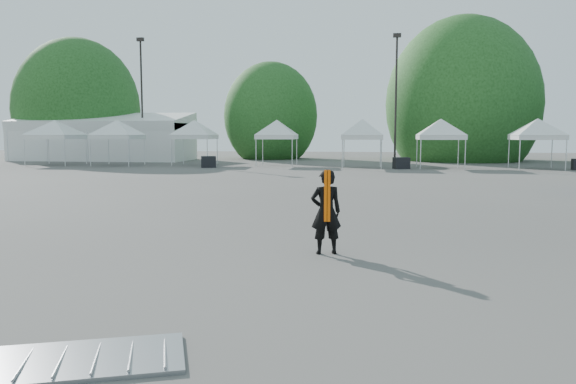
# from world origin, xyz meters

# --- Properties ---
(ground) EXTENTS (120.00, 120.00, 0.00)m
(ground) POSITION_xyz_m (0.00, 0.00, 0.00)
(ground) COLOR #474442
(ground) RESTS_ON ground
(marquee) EXTENTS (15.00, 6.25, 4.23)m
(marquee) POSITION_xyz_m (-22.00, 35.00, 1.97)
(marquee) COLOR silver
(marquee) RESTS_ON ground
(light_pole_west) EXTENTS (0.60, 0.25, 10.30)m
(light_pole_west) POSITION_xyz_m (-18.00, 34.00, 5.77)
(light_pole_west) COLOR black
(light_pole_west) RESTS_ON ground
(light_pole_east) EXTENTS (0.60, 0.25, 9.80)m
(light_pole_east) POSITION_xyz_m (3.00, 32.00, 5.52)
(light_pole_east) COLOR black
(light_pole_east) RESTS_ON ground
(tree_far_w) EXTENTS (4.80, 4.80, 7.30)m
(tree_far_w) POSITION_xyz_m (-26.00, 38.00, 4.54)
(tree_far_w) COLOR #382314
(tree_far_w) RESTS_ON ground
(tree_mid_w) EXTENTS (4.16, 4.16, 6.33)m
(tree_mid_w) POSITION_xyz_m (-8.00, 40.00, 3.93)
(tree_mid_w) COLOR #382314
(tree_mid_w) RESTS_ON ground
(tree_mid_e) EXTENTS (5.12, 5.12, 7.79)m
(tree_mid_e) POSITION_xyz_m (9.00, 39.00, 4.84)
(tree_mid_e) COLOR #382314
(tree_mid_e) RESTS_ON ground
(tent_a) EXTENTS (4.68, 4.68, 3.88)m
(tent_a) POSITION_xyz_m (-22.04, 27.33, 3.06)
(tent_a) COLOR silver
(tent_a) RESTS_ON ground
(tent_b) EXTENTS (4.34, 4.34, 3.88)m
(tent_b) POSITION_xyz_m (-17.22, 27.43, 3.06)
(tent_b) COLOR silver
(tent_b) RESTS_ON ground
(tent_c) EXTENTS (4.08, 4.08, 3.88)m
(tent_c) POSITION_xyz_m (-11.77, 28.64, 3.06)
(tent_c) COLOR silver
(tent_c) RESTS_ON ground
(tent_d) EXTENTS (3.94, 3.94, 3.88)m
(tent_d) POSITION_xyz_m (-5.60, 28.71, 3.06)
(tent_d) COLOR silver
(tent_d) RESTS_ON ground
(tent_e) EXTENTS (3.90, 3.90, 3.88)m
(tent_e) POSITION_xyz_m (0.56, 27.01, 3.06)
(tent_e) COLOR silver
(tent_e) RESTS_ON ground
(tent_f) EXTENTS (4.28, 4.28, 3.88)m
(tent_f) POSITION_xyz_m (5.79, 27.33, 3.06)
(tent_f) COLOR silver
(tent_f) RESTS_ON ground
(tent_g) EXTENTS (4.26, 4.26, 3.88)m
(tent_g) POSITION_xyz_m (11.98, 27.38, 3.06)
(tent_g) COLOR silver
(tent_g) RESTS_ON ground
(man) EXTENTS (0.69, 0.55, 1.66)m
(man) POSITION_xyz_m (0.14, -0.82, 0.83)
(man) COLOR black
(man) RESTS_ON ground
(barrier_left) EXTENTS (2.36, 1.74, 0.07)m
(barrier_left) POSITION_xyz_m (-2.00, -6.44, 0.03)
(barrier_left) COLOR #929599
(barrier_left) RESTS_ON ground
(crate_west) EXTENTS (1.19, 1.04, 0.78)m
(crate_west) POSITION_xyz_m (-9.91, 25.79, 0.39)
(crate_west) COLOR black
(crate_west) RESTS_ON ground
(crate_mid) EXTENTS (1.16, 1.01, 0.76)m
(crate_mid) POSITION_xyz_m (3.17, 26.24, 0.38)
(crate_mid) COLOR black
(crate_mid) RESTS_ON ground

